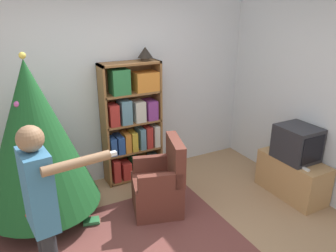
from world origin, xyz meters
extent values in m
cube|color=silver|center=(0.00, 1.86, 1.30)|extent=(8.00, 0.10, 2.60)
cube|color=brown|center=(-0.48, 0.33, 0.00)|extent=(2.59, 1.60, 0.01)
cube|color=brown|center=(-0.14, 1.65, 0.84)|extent=(0.03, 0.29, 1.68)
cube|color=brown|center=(0.65, 1.65, 0.84)|extent=(0.03, 0.29, 1.68)
cube|color=brown|center=(0.25, 1.65, 1.67)|extent=(0.81, 0.29, 0.03)
cube|color=brown|center=(0.25, 1.78, 0.84)|extent=(0.81, 0.01, 1.68)
cube|color=brown|center=(0.25, 1.65, 0.03)|extent=(0.78, 0.29, 0.03)
cube|color=#B22D28|center=(-0.04, 1.63, 0.20)|extent=(0.10, 0.26, 0.32)
cube|color=#B22D28|center=(0.12, 1.61, 0.17)|extent=(0.13, 0.21, 0.25)
cube|color=#2D7A42|center=(0.26, 1.63, 0.19)|extent=(0.10, 0.25, 0.29)
cube|color=gold|center=(0.41, 1.61, 0.17)|extent=(0.11, 0.22, 0.25)
cube|color=#5B899E|center=(0.56, 1.61, 0.18)|extent=(0.12, 0.21, 0.26)
cube|color=brown|center=(0.25, 1.65, 0.44)|extent=(0.78, 0.29, 0.03)
cube|color=#284C93|center=(-0.06, 1.60, 0.58)|extent=(0.08, 0.20, 0.24)
cube|color=#284C93|center=(0.05, 1.64, 0.58)|extent=(0.09, 0.27, 0.24)
cube|color=orange|center=(0.15, 1.62, 0.59)|extent=(0.08, 0.24, 0.27)
cube|color=gold|center=(0.24, 1.61, 0.59)|extent=(0.08, 0.22, 0.27)
cube|color=#5B899E|center=(0.37, 1.63, 0.61)|extent=(0.08, 0.25, 0.30)
cube|color=#B22D28|center=(0.47, 1.62, 0.61)|extent=(0.09, 0.24, 0.31)
cube|color=beige|center=(0.58, 1.61, 0.61)|extent=(0.08, 0.21, 0.31)
cube|color=brown|center=(0.25, 1.65, 0.86)|extent=(0.78, 0.29, 0.03)
cube|color=#B22D28|center=(-0.02, 1.61, 1.02)|extent=(0.13, 0.21, 0.29)
cube|color=#5B899E|center=(0.15, 1.62, 1.03)|extent=(0.14, 0.23, 0.32)
cube|color=beige|center=(0.34, 1.62, 1.01)|extent=(0.15, 0.24, 0.28)
cube|color=#843889|center=(0.52, 1.63, 1.01)|extent=(0.15, 0.25, 0.27)
cube|color=brown|center=(0.25, 1.65, 1.27)|extent=(0.78, 0.29, 0.03)
cube|color=#2D7A42|center=(0.10, 1.62, 1.45)|extent=(0.23, 0.23, 0.33)
cube|color=orange|center=(0.46, 1.62, 1.41)|extent=(0.32, 0.24, 0.26)
cube|color=tan|center=(1.92, 0.24, 0.26)|extent=(0.42, 0.90, 0.52)
cube|color=#28282D|center=(1.92, 0.24, 0.74)|extent=(0.43, 0.48, 0.44)
cube|color=black|center=(1.92, 0.00, 0.74)|extent=(0.36, 0.01, 0.34)
cube|color=white|center=(1.80, -0.03, 0.53)|extent=(0.04, 0.12, 0.02)
cylinder|color=#4C3323|center=(-1.04, 1.21, 0.05)|extent=(0.36, 0.36, 0.10)
cylinder|color=brown|center=(-1.04, 1.21, 0.16)|extent=(0.08, 0.08, 0.12)
cone|color=#195123|center=(-1.04, 1.21, 1.05)|extent=(1.28, 1.28, 1.66)
sphere|color=#B74C93|center=(-1.16, 1.11, 1.45)|extent=(0.06, 0.06, 0.06)
sphere|color=gold|center=(-0.97, 1.58, 0.87)|extent=(0.05, 0.05, 0.05)
sphere|color=red|center=(-1.25, 0.72, 0.42)|extent=(0.06, 0.06, 0.06)
sphere|color=gold|center=(-1.00, 1.51, 1.06)|extent=(0.07, 0.07, 0.07)
sphere|color=#335BB2|center=(-0.95, 1.74, 0.42)|extent=(0.06, 0.06, 0.06)
sphere|color=#B74C93|center=(-1.18, 1.31, 1.39)|extent=(0.06, 0.06, 0.06)
sphere|color=#335BB2|center=(-1.15, 0.78, 0.65)|extent=(0.04, 0.04, 0.04)
sphere|color=#E5CC4C|center=(-1.04, 1.21, 1.91)|extent=(0.07, 0.07, 0.07)
cube|color=brown|center=(0.19, 0.75, 0.21)|extent=(0.69, 0.69, 0.42)
cube|color=brown|center=(0.41, 0.68, 0.67)|extent=(0.27, 0.57, 0.50)
cube|color=brown|center=(0.26, 0.98, 0.52)|extent=(0.51, 0.22, 0.20)
cube|color=brown|center=(0.12, 0.52, 0.52)|extent=(0.51, 0.22, 0.20)
cube|color=teal|center=(-1.16, -0.10, 1.13)|extent=(0.21, 0.34, 0.62)
cylinder|color=#8C6647|center=(-1.18, 0.10, 1.10)|extent=(0.07, 0.07, 0.49)
cylinder|color=#8C6647|center=(-0.90, -0.27, 1.36)|extent=(0.48, 0.12, 0.07)
cube|color=white|center=(-0.66, -0.24, 1.36)|extent=(0.11, 0.05, 0.03)
sphere|color=#8C6647|center=(-1.16, -0.10, 1.53)|extent=(0.19, 0.19, 0.19)
cylinder|color=#473828|center=(0.48, 1.65, 1.70)|extent=(0.12, 0.12, 0.04)
cone|color=black|center=(0.48, 1.65, 1.79)|extent=(0.20, 0.20, 0.14)
cube|color=#2D7A42|center=(-0.60, 0.87, 0.01)|extent=(0.21, 0.15, 0.02)
cube|color=#2D7A42|center=(-0.60, 0.86, 0.04)|extent=(0.20, 0.16, 0.03)
camera|label=1|loc=(-1.29, -2.34, 2.39)|focal=35.00mm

